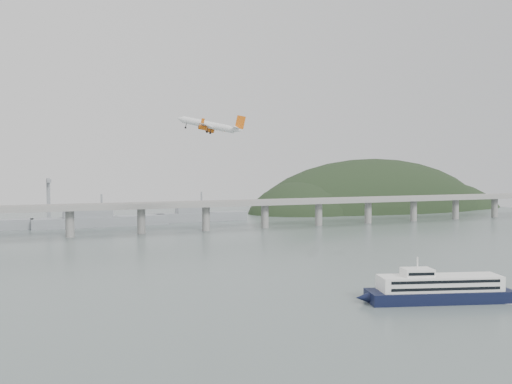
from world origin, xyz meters
name	(u,v)px	position (x,y,z in m)	size (l,w,h in m)	color
ground	(307,282)	(0.00, 0.00, 0.00)	(900.00, 900.00, 0.00)	#566362
bridge	(179,209)	(-1.15, 200.00, 17.65)	(800.00, 22.00, 23.90)	gray
headland	(384,225)	(285.18, 331.75, -19.34)	(365.00, 155.00, 156.00)	black
ferry	(440,289)	(27.98, -47.62, 4.42)	(84.24, 34.06, 16.31)	black
airliner	(210,125)	(-8.55, 103.21, 73.29)	(36.76, 34.65, 12.28)	silver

